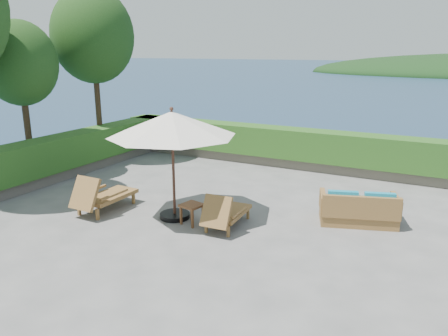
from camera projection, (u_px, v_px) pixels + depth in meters
The scene contains 14 objects.
ground at pixel (198, 218), 10.64m from camera, with size 12.00×12.00×0.00m, color gray.
foundation at pixel (199, 275), 11.05m from camera, with size 12.00×12.00×3.00m, color #5C5549.
ocean at pixel (200, 325), 11.43m from camera, with size 600.00×600.00×0.00m, color #142F41.
planter_wall_far at pixel (279, 161), 15.39m from camera, with size 12.00×0.60×0.36m, color #6D6557.
planter_wall_left at pixel (37, 180), 13.09m from camera, with size 0.60×12.00×0.36m, color #6D6557.
hedge_far at pixel (280, 142), 15.21m from camera, with size 12.40×0.90×1.00m, color #1E4B15.
hedge_left at pixel (35, 158), 12.91m from camera, with size 0.90×12.40×1.00m, color #1E4B15.
tree_mid at pixel (20, 64), 12.99m from camera, with size 2.20×2.20×4.83m.
tree_far at pixel (93, 36), 14.90m from camera, with size 2.80×2.80×6.03m.
patio_umbrella at pixel (172, 125), 10.04m from camera, with size 3.26×3.26×2.70m.
lounge_left at pixel (102, 195), 10.95m from camera, with size 0.83×1.78×1.02m.
lounge_right at pixel (225, 212), 9.94m from camera, with size 0.76×1.59×0.90m.
side_table at pixel (192, 208), 10.15m from camera, with size 0.55×0.55×0.49m.
wicker_loveseat at pixel (358, 210), 10.19m from camera, with size 1.95×1.40×0.86m.
Camera 1 is at (5.15, -8.54, 3.96)m, focal length 35.00 mm.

